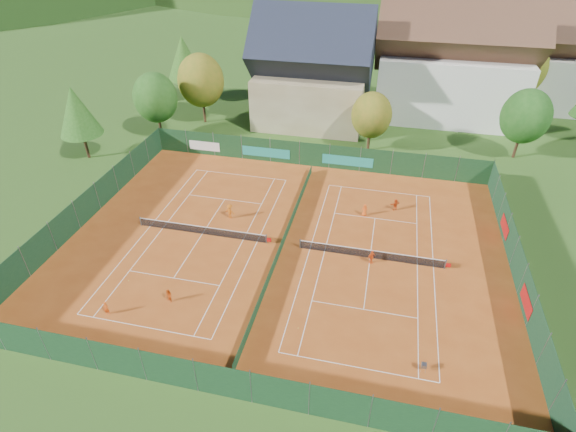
# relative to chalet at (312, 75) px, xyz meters

# --- Properties ---
(ground) EXTENTS (600.00, 600.00, 0.00)m
(ground) POSITION_rel_chalet_xyz_m (3.00, -30.00, -6.64)
(ground) COLOR #294E18
(ground) RESTS_ON ground
(clay_pad) EXTENTS (40.00, 32.00, 0.01)m
(clay_pad) POSITION_rel_chalet_xyz_m (3.00, -30.00, -6.62)
(clay_pad) COLOR #A64918
(clay_pad) RESTS_ON ground
(court_markings_left) EXTENTS (11.03, 23.83, 0.00)m
(court_markings_left) POSITION_rel_chalet_xyz_m (-5.00, -30.00, -6.61)
(court_markings_left) COLOR white
(court_markings_left) RESTS_ON ground
(court_markings_right) EXTENTS (11.03, 23.83, 0.00)m
(court_markings_right) POSITION_rel_chalet_xyz_m (11.00, -30.00, -6.61)
(court_markings_right) COLOR white
(court_markings_right) RESTS_ON ground
(tennis_net_left) EXTENTS (13.30, 0.10, 1.02)m
(tennis_net_left) POSITION_rel_chalet_xyz_m (-4.85, -30.00, -6.12)
(tennis_net_left) COLOR #59595B
(tennis_net_left) RESTS_ON ground
(tennis_net_right) EXTENTS (13.30, 0.10, 1.02)m
(tennis_net_right) POSITION_rel_chalet_xyz_m (11.15, -30.00, -6.12)
(tennis_net_right) COLOR #59595B
(tennis_net_right) RESTS_ON ground
(court_divider) EXTENTS (0.03, 28.80, 1.00)m
(court_divider) POSITION_rel_chalet_xyz_m (3.00, -30.00, -6.12)
(court_divider) COLOR #163C21
(court_divider) RESTS_ON ground
(fence_north) EXTENTS (40.00, 0.10, 3.00)m
(fence_north) POSITION_rel_chalet_xyz_m (2.54, -14.01, -5.16)
(fence_north) COLOR #13361A
(fence_north) RESTS_ON ground
(fence_south) EXTENTS (40.00, 0.04, 3.00)m
(fence_south) POSITION_rel_chalet_xyz_m (3.00, -46.00, -5.12)
(fence_south) COLOR #13361C
(fence_south) RESTS_ON ground
(fence_west) EXTENTS (0.04, 32.00, 3.00)m
(fence_west) POSITION_rel_chalet_xyz_m (-17.00, -30.00, -5.12)
(fence_west) COLOR #14381F
(fence_west) RESTS_ON ground
(fence_east) EXTENTS (0.09, 32.00, 3.00)m
(fence_east) POSITION_rel_chalet_xyz_m (23.00, -29.95, -5.14)
(fence_east) COLOR #133620
(fence_east) RESTS_ON ground
(chalet) EXTENTS (16.20, 12.00, 16.00)m
(chalet) POSITION_rel_chalet_xyz_m (0.00, 0.00, 0.00)
(chalet) COLOR #C2B389
(chalet) RESTS_ON ground
(hotel_block_a) EXTENTS (21.60, 11.00, 17.25)m
(hotel_block_a) POSITION_rel_chalet_xyz_m (19.00, 6.00, 0.76)
(hotel_block_a) COLOR silver
(hotel_block_a) RESTS_ON ground
(hotel_block_b) EXTENTS (17.28, 10.00, 15.50)m
(hotel_block_b) POSITION_rel_chalet_xyz_m (33.00, 14.00, -0.01)
(hotel_block_b) COLOR silver
(hotel_block_b) RESTS_ON ground
(tree_west_front) EXTENTS (5.72, 5.72, 8.69)m
(tree_west_front) POSITION_rel_chalet_xyz_m (-19.00, -10.00, -1.23)
(tree_west_front) COLOR #492E1A
(tree_west_front) RESTS_ON ground
(tree_west_mid) EXTENTS (6.44, 6.44, 9.78)m
(tree_west_mid) POSITION_rel_chalet_xyz_m (-15.00, -4.00, -0.56)
(tree_west_mid) COLOR #49301A
(tree_west_mid) RESTS_ON ground
(tree_west_back) EXTENTS (5.60, 5.60, 10.00)m
(tree_west_back) POSITION_rel_chalet_xyz_m (-21.00, 4.00, 0.11)
(tree_west_back) COLOR #472919
(tree_west_back) RESTS_ON ground
(tree_center) EXTENTS (5.01, 5.01, 7.60)m
(tree_center) POSITION_rel_chalet_xyz_m (9.00, -8.00, -1.91)
(tree_center) COLOR #4D2F1B
(tree_center) RESTS_ON ground
(tree_east_front) EXTENTS (5.72, 5.72, 8.69)m
(tree_east_front) POSITION_rel_chalet_xyz_m (27.00, -6.00, -1.23)
(tree_east_front) COLOR #442918
(tree_east_front) RESTS_ON ground
(tree_west_side) EXTENTS (5.04, 5.04, 9.00)m
(tree_west_side) POSITION_rel_chalet_xyz_m (-25.00, -18.00, -0.56)
(tree_west_side) COLOR #482B1A
(tree_west_side) RESTS_ON ground
(tree_east_back) EXTENTS (7.15, 7.15, 10.86)m
(tree_east_back) POSITION_rel_chalet_xyz_m (29.00, 10.00, 0.12)
(tree_east_back) COLOR #412A17
(tree_east_back) RESTS_ON ground
(mountain_backdrop) EXTENTS (820.00, 530.00, 242.00)m
(mountain_backdrop) POSITION_rel_chalet_xyz_m (31.54, 203.48, -46.26)
(mountain_backdrop) COLOR #1A3210
(mountain_backdrop) RESTS_ON ground
(ball_hopper) EXTENTS (0.34, 0.34, 0.80)m
(ball_hopper) POSITION_rel_chalet_xyz_m (15.39, -41.15, -6.07)
(ball_hopper) COLOR slate
(ball_hopper) RESTS_ON ground
(loose_ball_0) EXTENTS (0.07, 0.07, 0.07)m
(loose_ball_0) POSITION_rel_chalet_xyz_m (-8.54, -37.58, -6.59)
(loose_ball_0) COLOR #CCD833
(loose_ball_0) RESTS_ON ground
(loose_ball_1) EXTENTS (0.07, 0.07, 0.07)m
(loose_ball_1) POSITION_rel_chalet_xyz_m (6.41, -39.43, -6.59)
(loose_ball_1) COLOR #CCD833
(loose_ball_1) RESTS_ON ground
(player_left_near) EXTENTS (0.49, 0.36, 1.23)m
(player_left_near) POSITION_rel_chalet_xyz_m (-8.18, -41.32, -6.01)
(player_left_near) COLOR #EF5915
(player_left_near) RESTS_ON ground
(player_left_mid) EXTENTS (0.76, 0.70, 1.25)m
(player_left_mid) POSITION_rel_chalet_xyz_m (-4.12, -39.02, -6.00)
(player_left_mid) COLOR #D95413
(player_left_mid) RESTS_ON ground
(player_left_far) EXTENTS (1.13, 0.81, 1.57)m
(player_left_far) POSITION_rel_chalet_xyz_m (-3.27, -26.75, -5.84)
(player_left_far) COLOR #CD5F12
(player_left_far) RESTS_ON ground
(player_right_near) EXTENTS (0.82, 0.79, 1.37)m
(player_right_near) POSITION_rel_chalet_xyz_m (11.11, -30.67, -5.94)
(player_right_near) COLOR #F35415
(player_right_near) RESTS_ON ground
(player_right_far_a) EXTENTS (0.73, 0.56, 1.32)m
(player_right_far_a) POSITION_rel_chalet_xyz_m (9.87, -23.31, -5.96)
(player_right_far_a) COLOR #EC5615
(player_right_far_a) RESTS_ON ground
(player_right_far_b) EXTENTS (1.19, 0.98, 1.28)m
(player_right_far_b) POSITION_rel_chalet_xyz_m (12.88, -21.54, -5.98)
(player_right_far_b) COLOR #D24312
(player_right_far_b) RESTS_ON ground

